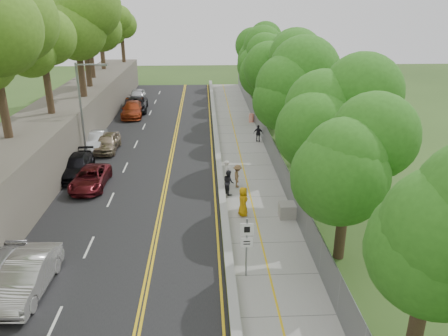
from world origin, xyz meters
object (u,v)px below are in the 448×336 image
at_px(construction_barrel, 251,118).
at_px(person_far, 258,133).
at_px(car_2, 90,178).
at_px(car_1, 26,277).
at_px(concrete_block, 290,210).
at_px(streetlight, 84,105).
at_px(painter_0, 243,201).
at_px(signpost, 247,241).

bearing_deg(construction_barrel, person_far, -90.81).
bearing_deg(car_2, car_1, -89.38).
bearing_deg(construction_barrel, concrete_block, -90.00).
relative_size(streetlight, concrete_block, 6.13).
relative_size(streetlight, car_1, 1.61).
height_order(streetlight, painter_0, streetlight).
bearing_deg(car_2, construction_barrel, 52.66).
bearing_deg(car_1, person_far, 61.13).
bearing_deg(car_2, concrete_block, -20.87).
relative_size(construction_barrel, concrete_block, 0.70).
bearing_deg(person_far, concrete_block, 109.18).
bearing_deg(person_far, construction_barrel, -72.01).
bearing_deg(construction_barrel, car_2, -127.96).
bearing_deg(construction_barrel, streetlight, -142.60).
xyz_separation_m(streetlight, person_far, (14.66, 4.22, -3.79)).
height_order(signpost, construction_barrel, signpost).
height_order(construction_barrel, person_far, person_far).
relative_size(concrete_block, car_2, 0.27).
bearing_deg(concrete_block, car_2, 158.50).
height_order(construction_barrel, car_1, car_1).
distance_m(streetlight, car_2, 7.12).
height_order(construction_barrel, concrete_block, construction_barrel).
xyz_separation_m(construction_barrel, car_2, (-13.30, -17.05, 0.21)).
bearing_deg(construction_barrel, car_1, -114.59).
bearing_deg(signpost, concrete_block, 61.62).
relative_size(streetlight, painter_0, 4.28).
xyz_separation_m(signpost, concrete_block, (3.25, 6.02, -1.48)).
bearing_deg(person_far, car_2, 55.90).
xyz_separation_m(streetlight, construction_barrel, (14.76, 11.29, -4.13)).
bearing_deg(painter_0, concrete_block, -103.26).
bearing_deg(painter_0, construction_barrel, -13.91).
bearing_deg(painter_0, person_far, -16.98).
bearing_deg(streetlight, person_far, 16.06).
relative_size(construction_barrel, painter_0, 0.49).
distance_m(signpost, car_1, 10.14).
distance_m(car_1, painter_0, 12.64).
bearing_deg(car_1, signpost, 6.41).
distance_m(streetlight, painter_0, 16.40).
bearing_deg(car_1, painter_0, 36.33).
height_order(car_2, painter_0, painter_0).
height_order(concrete_block, person_far, person_far).
relative_size(car_1, person_far, 3.09).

